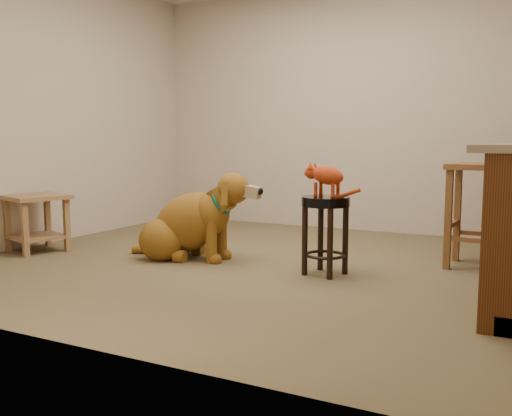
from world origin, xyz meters
The scene contains 7 objects.
floor centered at (0.00, 0.00, 0.00)m, with size 4.50×4.00×0.01m, color brown.
room_shell centered at (0.00, 0.00, 1.68)m, with size 4.54×4.04×2.62m.
padded_stool centered at (0.53, -0.10, 0.40)m, with size 0.34×0.34×0.56m.
wood_stool centered at (1.46, 0.64, 0.41)m, with size 0.45×0.45×0.79m.
side_table centered at (-2.00, -0.44, 0.33)m, with size 0.59×0.59×0.49m.
golden_retriever centered at (-0.65, -0.08, 0.28)m, with size 1.20×0.62×0.76m.
tabby_kitten centered at (0.52, -0.10, 0.71)m, with size 0.43×0.17×0.27m.
Camera 1 is at (1.94, -3.90, 0.96)m, focal length 40.00 mm.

